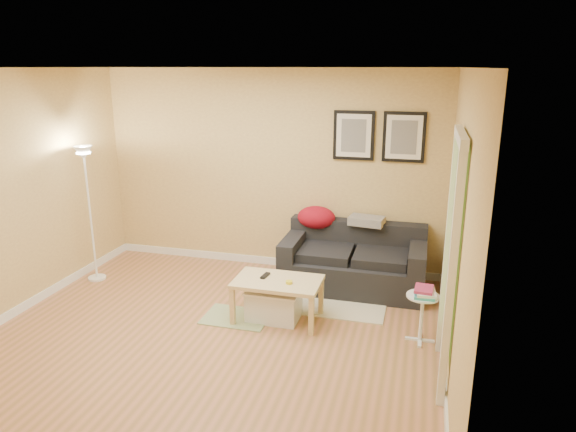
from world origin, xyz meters
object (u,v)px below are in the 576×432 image
object	(u,v)px
sofa	(353,258)
book_stack	(425,292)
coffee_table	(278,300)
floor_lamp	(91,218)
storage_bin	(274,304)
side_table	(421,318)

from	to	relation	value
sofa	book_stack	xyz separation A→B (m)	(0.84, -1.13, 0.16)
coffee_table	floor_lamp	distance (m)	2.64
sofa	storage_bin	distance (m)	1.27
storage_bin	sofa	bearing A→B (deg)	56.28
coffee_table	side_table	size ratio (longest dim) A/B	1.85
side_table	floor_lamp	bearing A→B (deg)	172.42
book_stack	floor_lamp	bearing A→B (deg)	175.34
coffee_table	side_table	bearing A→B (deg)	15.28
storage_bin	floor_lamp	distance (m)	2.61
sofa	book_stack	bearing A→B (deg)	-53.33
coffee_table	floor_lamp	xyz separation A→B (m)	(-2.54, 0.46, 0.58)
coffee_table	storage_bin	distance (m)	0.07
book_stack	side_table	bearing A→B (deg)	170.64
floor_lamp	side_table	bearing A→B (deg)	-7.58
coffee_table	storage_bin	xyz separation A→B (m)	(-0.05, 0.01, -0.06)
storage_bin	side_table	size ratio (longest dim) A/B	1.14
sofa	side_table	xyz separation A→B (m)	(0.83, -1.13, -0.13)
side_table	floor_lamp	xyz separation A→B (m)	(-4.02, 0.54, 0.56)
coffee_table	storage_bin	size ratio (longest dim) A/B	1.62
sofa	floor_lamp	distance (m)	3.27
coffee_table	side_table	distance (m)	1.48
sofa	book_stack	distance (m)	1.42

